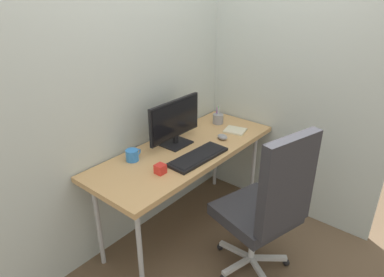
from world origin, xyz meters
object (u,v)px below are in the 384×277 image
(monitor, at_px, (175,121))
(notebook, at_px, (235,130))
(mouse, at_px, (222,137))
(coffee_mug, at_px, (132,155))
(keyboard, at_px, (198,157))
(pen_holder, at_px, (218,119))
(office_chair, at_px, (269,204))
(desk_clamp_accessory, at_px, (160,169))

(monitor, xyz_separation_m, notebook, (0.50, -0.22, -0.18))
(mouse, distance_m, coffee_mug, 0.74)
(keyboard, distance_m, pen_holder, 0.67)
(monitor, xyz_separation_m, keyboard, (-0.07, -0.28, -0.18))
(pen_holder, height_order, notebook, pen_holder)
(pen_holder, bearing_deg, notebook, -103.02)
(office_chair, bearing_deg, monitor, 86.05)
(mouse, bearing_deg, office_chair, -108.62)
(notebook, height_order, coffee_mug, coffee_mug)
(monitor, bearing_deg, mouse, -37.48)
(office_chair, relative_size, coffee_mug, 8.93)
(pen_holder, bearing_deg, coffee_mug, 175.92)
(keyboard, bearing_deg, monitor, 76.11)
(office_chair, height_order, mouse, office_chair)
(notebook, bearing_deg, pen_holder, 63.42)
(office_chair, xyz_separation_m, coffee_mug, (-0.33, 0.90, 0.18))
(monitor, xyz_separation_m, mouse, (0.30, -0.23, -0.17))
(notebook, height_order, desk_clamp_accessory, desk_clamp_accessory)
(keyboard, distance_m, notebook, 0.57)
(desk_clamp_accessory, bearing_deg, keyboard, -11.09)
(coffee_mug, bearing_deg, keyboard, -46.69)
(monitor, height_order, mouse, monitor)
(notebook, xyz_separation_m, coffee_mug, (-0.88, 0.28, 0.03))
(mouse, height_order, desk_clamp_accessory, desk_clamp_accessory)
(monitor, distance_m, pen_holder, 0.56)
(monitor, relative_size, coffee_mug, 4.10)
(pen_holder, relative_size, desk_clamp_accessory, 2.65)
(notebook, relative_size, coffee_mug, 1.33)
(keyboard, bearing_deg, pen_holder, 23.62)
(mouse, bearing_deg, coffee_mug, 168.65)
(keyboard, height_order, mouse, mouse)
(office_chair, xyz_separation_m, keyboard, (-0.01, 0.57, 0.15))
(office_chair, relative_size, notebook, 6.71)
(monitor, height_order, notebook, monitor)
(monitor, xyz_separation_m, desk_clamp_accessory, (-0.39, -0.21, -0.16))
(office_chair, xyz_separation_m, monitor, (0.06, 0.84, 0.32))
(monitor, height_order, pen_holder, monitor)
(coffee_mug, xyz_separation_m, desk_clamp_accessory, (-0.00, -0.27, -0.01))
(pen_holder, bearing_deg, desk_clamp_accessory, -167.51)
(office_chair, relative_size, pen_holder, 6.67)
(notebook, bearing_deg, coffee_mug, 149.00)
(monitor, distance_m, notebook, 0.57)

